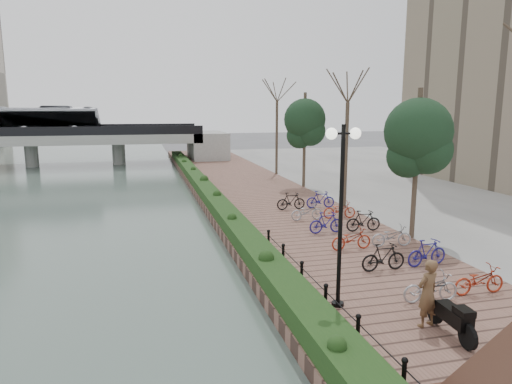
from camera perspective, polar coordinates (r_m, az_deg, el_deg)
name	(u,v)px	position (r m, az deg, el deg)	size (l,w,h in m)	color
promenade	(272,208)	(27.48, 2.02, -2.02)	(8.00, 75.00, 0.50)	brown
inland_pavement	(496,196)	(35.36, 27.80, -0.44)	(24.00, 75.00, 0.50)	gray
hedge	(210,194)	(29.07, -5.80, -0.28)	(1.10, 56.00, 0.60)	#173513
chain_fence	(340,313)	(12.54, 10.51, -14.67)	(0.10, 14.10, 0.70)	black
lamppost	(342,179)	(12.79, 10.69, 1.66)	(1.02, 0.32, 5.21)	black
motorcycle	(451,315)	(12.76, 23.19, -14.00)	(0.53, 1.70, 1.06)	black
pedestrian	(428,293)	(12.89, 20.65, -11.74)	(0.67, 0.44, 1.83)	brown
bicycle_parking	(358,229)	(20.33, 12.64, -4.58)	(2.40, 14.69, 1.00)	#9C9CA0
street_trees	(374,158)	(24.03, 14.55, 4.18)	(3.20, 37.12, 6.80)	#3A2E22
bridge	(34,135)	(54.52, -26.04, 6.38)	(36.00, 10.77, 6.50)	gray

